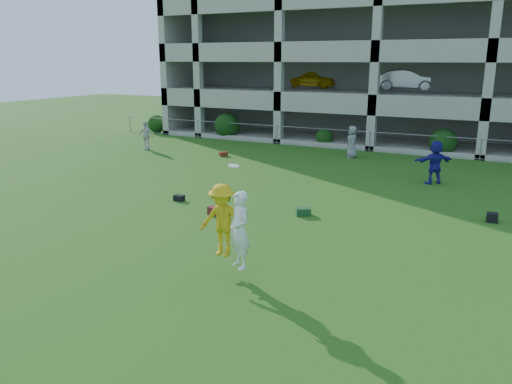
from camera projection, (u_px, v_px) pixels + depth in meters
The scene contains 13 objects.
ground at pixel (185, 267), 13.05m from camera, with size 100.00×100.00×0.00m, color #235114.
bystander_b at pixel (146, 136), 29.77m from camera, with size 1.00×0.42×1.71m, color silver.
bystander_c at pixel (352, 142), 27.37m from camera, with size 0.86×0.56×1.75m, color gray.
bystander_d at pixel (435, 162), 21.60m from camera, with size 1.76×0.56×1.90m, color navy.
bag_red_a at pixel (216, 211), 17.41m from camera, with size 0.55×0.30×0.28m, color #580F1F.
bag_black_b at pixel (179, 198), 19.17m from camera, with size 0.40×0.25×0.22m, color black.
bag_green_c at pixel (303, 212), 17.38m from camera, with size 0.50×0.35×0.26m, color #153B21.
crate_d at pixel (492, 217), 16.68m from camera, with size 0.35×0.35×0.30m, color black.
bag_red_f at pixel (223, 154), 27.96m from camera, with size 0.45×0.28×0.24m, color #602010.
frisbee_contest at pixel (227, 223), 12.30m from camera, with size 1.73×1.13×2.45m.
parking_garage at pixel (405, 48), 35.39m from camera, with size 30.00×14.00×12.00m.
fence at pixel (370, 141), 29.28m from camera, with size 36.06×0.06×1.20m.
shrub_row at pixel (456, 129), 27.66m from camera, with size 34.38×2.52×3.50m.
Camera 1 is at (7.11, -9.96, 5.28)m, focal length 35.00 mm.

